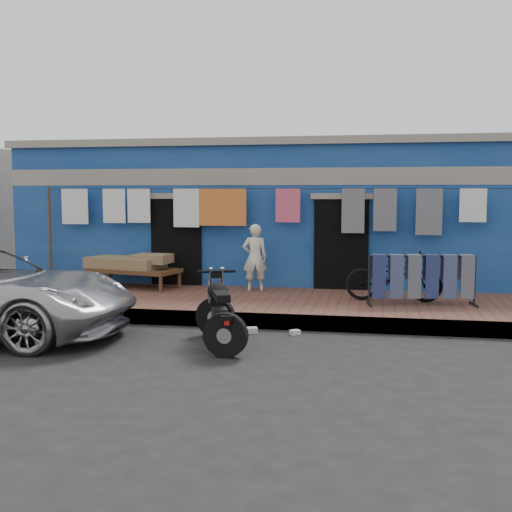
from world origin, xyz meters
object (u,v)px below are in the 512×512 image
at_px(bicycle, 394,271).
at_px(charpoy, 134,271).
at_px(jeans_rack, 422,279).
at_px(motorcycle, 220,310).
at_px(seated_person, 255,258).

bearing_deg(bicycle, charpoy, 83.65).
xyz_separation_m(charpoy, jeans_rack, (5.77, -1.11, 0.13)).
height_order(bicycle, charpoy, bicycle).
bearing_deg(jeans_rack, motorcycle, -139.34).
xyz_separation_m(bicycle, motorcycle, (-2.53, -2.94, -0.28)).
relative_size(seated_person, motorcycle, 0.78).
bearing_deg(motorcycle, jeans_rack, 20.31).
height_order(seated_person, bicycle, seated_person).
relative_size(motorcycle, charpoy, 0.80).
xyz_separation_m(seated_person, motorcycle, (0.18, -3.66, -0.40)).
bearing_deg(bicycle, motorcycle, 141.08).
height_order(bicycle, motorcycle, bicycle).
xyz_separation_m(motorcycle, jeans_rack, (3.00, 2.58, 0.18)).
height_order(seated_person, charpoy, seated_person).
height_order(motorcycle, jeans_rack, jeans_rack).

